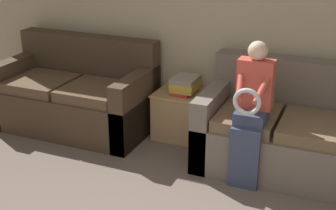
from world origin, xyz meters
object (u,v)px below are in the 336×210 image
at_px(couch_side, 76,97).
at_px(child_left_seated, 251,109).
at_px(book_stack, 185,85).
at_px(side_shelf, 184,114).
at_px(couch_main, 312,137).

height_order(couch_side, child_left_seated, child_left_seated).
bearing_deg(book_stack, child_left_seated, -36.12).
bearing_deg(side_shelf, book_stack, 9.69).
bearing_deg(child_left_seated, couch_main, 38.66).
distance_m(couch_main, side_shelf, 1.32).
height_order(side_shelf, book_stack, book_stack).
bearing_deg(child_left_seated, couch_side, 168.80).
xyz_separation_m(couch_side, book_stack, (1.18, 0.20, 0.23)).
height_order(couch_side, book_stack, couch_side).
relative_size(couch_main, couch_side, 1.19).
relative_size(couch_main, side_shelf, 3.35).
bearing_deg(book_stack, couch_main, -9.54).
xyz_separation_m(couch_side, child_left_seated, (2.00, -0.40, 0.33)).
height_order(couch_main, side_shelf, couch_main).
bearing_deg(couch_side, side_shelf, 9.71).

